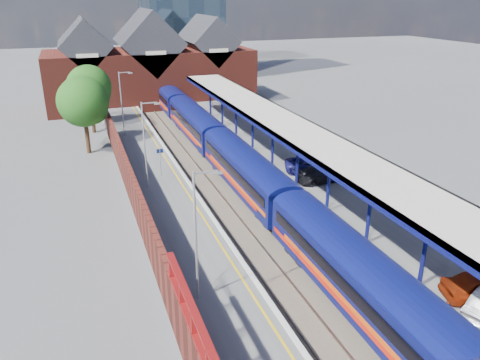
% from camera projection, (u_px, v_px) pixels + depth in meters
% --- Properties ---
extents(ground, '(240.00, 240.00, 0.00)m').
position_uv_depth(ground, '(200.00, 159.00, 47.69)').
color(ground, '#5B5B5E').
rests_on(ground, ground).
extents(ballast_bed, '(6.00, 76.00, 0.06)m').
position_uv_depth(ballast_bed, '(231.00, 196.00, 38.92)').
color(ballast_bed, '#473D33').
rests_on(ballast_bed, ground).
extents(rails, '(4.51, 76.00, 0.14)m').
position_uv_depth(rails, '(231.00, 195.00, 38.89)').
color(rails, slate).
rests_on(rails, ground).
extents(left_platform, '(5.00, 76.00, 1.00)m').
position_uv_depth(left_platform, '(165.00, 200.00, 37.03)').
color(left_platform, '#565659').
rests_on(left_platform, ground).
extents(right_platform, '(6.00, 76.00, 1.00)m').
position_uv_depth(right_platform, '(296.00, 182.00, 40.62)').
color(right_platform, '#565659').
rests_on(right_platform, ground).
extents(coping_left, '(0.30, 76.00, 0.05)m').
position_uv_depth(coping_left, '(194.00, 190.00, 37.57)').
color(coping_left, silver).
rests_on(coping_left, left_platform).
extents(coping_right, '(0.30, 76.00, 0.05)m').
position_uv_depth(coping_right, '(266.00, 180.00, 39.54)').
color(coping_right, silver).
rests_on(coping_right, right_platform).
extents(yellow_line, '(0.14, 76.00, 0.01)m').
position_uv_depth(yellow_line, '(186.00, 191.00, 37.39)').
color(yellow_line, yellow).
rests_on(yellow_line, left_platform).
extents(train, '(2.89, 65.91, 3.45)m').
position_uv_depth(train, '(218.00, 142.00, 46.02)').
color(train, '#0B1152').
rests_on(train, ground).
extents(canopy, '(4.50, 52.00, 4.48)m').
position_uv_depth(canopy, '(283.00, 124.00, 40.41)').
color(canopy, navy).
rests_on(canopy, right_platform).
extents(lamp_post_b, '(1.48, 0.18, 7.00)m').
position_uv_depth(lamp_post_b, '(198.00, 229.00, 22.85)').
color(lamp_post_b, '#A5A8AA').
rests_on(lamp_post_b, left_platform).
extents(lamp_post_c, '(1.48, 0.18, 7.00)m').
position_uv_depth(lamp_post_c, '(146.00, 140.00, 36.85)').
color(lamp_post_c, '#A5A8AA').
rests_on(lamp_post_c, left_platform).
extents(lamp_post_d, '(1.48, 0.18, 7.00)m').
position_uv_depth(lamp_post_d, '(122.00, 100.00, 50.85)').
color(lamp_post_d, '#A5A8AA').
rests_on(lamp_post_d, left_platform).
extents(platform_sign, '(0.55, 0.08, 2.50)m').
position_uv_depth(platform_sign, '(160.00, 158.00, 39.88)').
color(platform_sign, '#A5A8AA').
rests_on(platform_sign, left_platform).
extents(brick_wall, '(0.35, 50.00, 3.86)m').
position_uv_depth(brick_wall, '(143.00, 217.00, 29.84)').
color(brick_wall, maroon).
rests_on(brick_wall, left_platform).
extents(station_building, '(30.00, 12.12, 13.78)m').
position_uv_depth(station_building, '(150.00, 67.00, 70.17)').
color(station_building, maroon).
rests_on(station_building, ground).
extents(tree_near, '(5.20, 5.20, 8.10)m').
position_uv_depth(tree_near, '(85.00, 103.00, 47.64)').
color(tree_near, '#382314').
rests_on(tree_near, ground).
extents(tree_far, '(5.20, 5.20, 8.10)m').
position_uv_depth(tree_far, '(91.00, 89.00, 54.95)').
color(tree_far, '#382314').
rests_on(tree_far, ground).
extents(parked_car_dark, '(4.70, 1.95, 1.36)m').
position_uv_depth(parked_car_dark, '(323.00, 174.00, 39.11)').
color(parked_car_dark, black).
rests_on(parked_car_dark, right_platform).
extents(parked_car_blue, '(5.31, 3.85, 1.34)m').
position_uv_depth(parked_car_blue, '(312.00, 165.00, 41.22)').
color(parked_car_blue, navy).
rests_on(parked_car_blue, right_platform).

